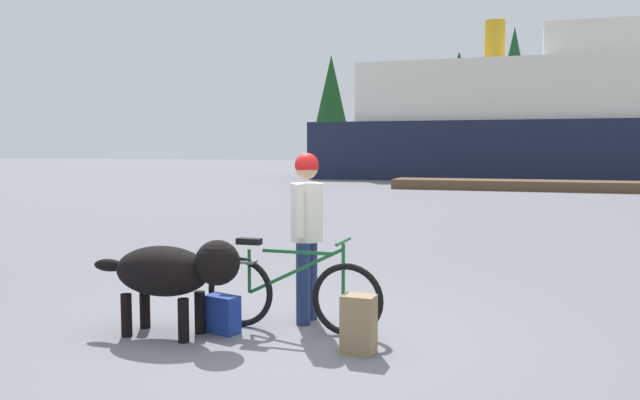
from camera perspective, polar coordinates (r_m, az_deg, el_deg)
The scene contains 12 objects.
ground_plane at distance 6.16m, azimuth -3.83°, elevation -11.82°, with size 160.00×160.00×0.00m, color slate.
bicycle at distance 6.24m, azimuth -2.58°, elevation -8.05°, with size 1.77×0.44×0.90m.
person_cyclist at distance 6.46m, azimuth -1.16°, elevation -1.86°, with size 0.32×0.53×1.69m.
dog at distance 6.18m, azimuth -12.71°, elevation -6.09°, with size 1.52×0.55×0.92m.
backpack at distance 5.63m, azimuth 3.40°, elevation -10.79°, with size 0.28×0.20×0.50m, color #8C7251.
handbag_pannier at distance 6.30m, azimuth -8.53°, elevation -9.84°, with size 0.32×0.18×0.35m, color navy.
dock_pier at distance 28.01m, azimuth 19.06°, elevation 1.20°, with size 12.29×2.01×0.40m, color brown.
ferry_boat at distance 37.89m, azimuth 19.68°, elevation 6.35°, with size 25.43×7.82×8.73m.
sailboat_moored at distance 41.41m, azimuth 19.13°, elevation 2.68°, with size 6.31×1.77×9.17m.
pine_tree_far_left at distance 60.48m, azimuth 0.98°, elevation 8.92°, with size 3.53×3.53×10.17m.
pine_tree_center at distance 56.11m, azimuth 12.01°, elevation 9.32°, with size 4.05×4.05×9.65m.
pine_tree_mid_back at distance 60.84m, azimuth 16.57°, elevation 10.17°, with size 3.74×3.74×12.31m.
Camera 1 is at (2.23, -5.48, 1.74)m, focal length 36.63 mm.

